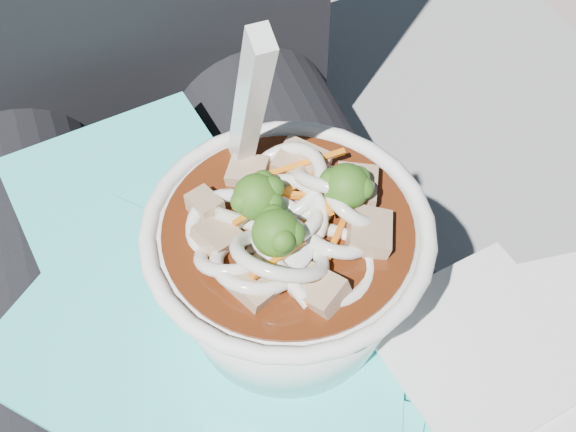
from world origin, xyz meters
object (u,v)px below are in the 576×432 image
object	(u,v)px
plastic_bag	(251,372)
person_body	(180,254)
udon_bowl	(288,261)
stone_ledge	(198,387)
lap	(221,377)

from	to	relation	value
plastic_bag	person_body	bearing A→B (deg)	94.56
udon_bowl	person_body	bearing A→B (deg)	111.52
stone_ledge	person_body	xyz separation A→B (m)	(0.00, -0.06, 0.33)
lap	person_body	xyz separation A→B (m)	(0.00, 0.09, 0.02)
lap	person_body	distance (m)	0.09
udon_bowl	stone_ledge	bearing A→B (deg)	104.40
lap	person_body	size ratio (longest dim) A/B	0.47
stone_ledge	udon_bowl	xyz separation A→B (m)	(0.04, -0.17, 0.45)
plastic_bag	udon_bowl	xyz separation A→B (m)	(0.03, 0.03, 0.06)
person_body	udon_bowl	bearing A→B (deg)	-68.48
lap	person_body	world-z (taller)	person_body
plastic_bag	udon_bowl	world-z (taller)	udon_bowl
lap	udon_bowl	size ratio (longest dim) A/B	2.38
stone_ledge	lap	world-z (taller)	lap
lap	plastic_bag	bearing A→B (deg)	-75.45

